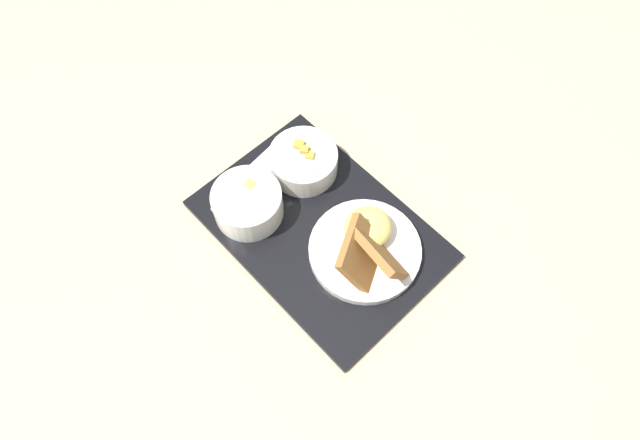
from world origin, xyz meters
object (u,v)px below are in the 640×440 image
(bowl_salad, at_px, (303,161))
(bowl_soup, at_px, (247,202))
(knife, at_px, (246,172))
(plate_main, at_px, (367,246))
(spoon, at_px, (257,172))

(bowl_salad, distance_m, bowl_soup, 0.13)
(bowl_salad, bearing_deg, knife, -128.84)
(plate_main, xyz_separation_m, spoon, (-0.25, -0.03, -0.02))
(spoon, bearing_deg, bowl_salad, -39.72)
(bowl_salad, relative_size, plate_main, 0.65)
(plate_main, bearing_deg, bowl_soup, -154.71)
(bowl_salad, bearing_deg, spoon, -126.76)
(bowl_soup, relative_size, plate_main, 0.64)
(bowl_salad, relative_size, knife, 0.70)
(bowl_salad, distance_m, knife, 0.11)
(knife, bearing_deg, plate_main, -86.18)
(bowl_soup, xyz_separation_m, plate_main, (0.20, 0.09, -0.01))
(bowl_salad, bearing_deg, bowl_soup, -90.66)
(knife, xyz_separation_m, spoon, (0.02, 0.01, 0.00))
(knife, distance_m, spoon, 0.02)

